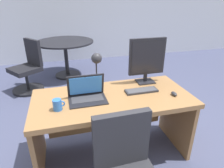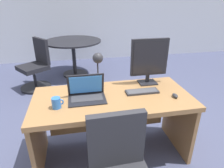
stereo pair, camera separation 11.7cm
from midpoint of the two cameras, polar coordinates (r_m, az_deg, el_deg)
The scene contains 11 objects.
ground at distance 3.60m, azimuth -3.58°, elevation -2.85°, with size 12.00×12.00×0.00m, color #474C6B.
back_wall at distance 5.42m, azimuth -7.46°, elevation 21.66°, with size 10.00×0.10×2.80m, color silver.
desk at distance 2.08m, azimuth 1.60°, elevation -7.86°, with size 1.57×0.73×0.73m.
monitor at distance 2.19m, azimuth 12.29°, elevation 7.10°, with size 0.41×0.16×0.51m.
laptop at distance 1.91m, azimuth -5.70°, elevation -2.00°, with size 0.36×0.25×0.24m.
keyboard at distance 2.06m, azimuth 10.33°, elevation -2.19°, with size 0.34×0.12×0.02m.
mouse at distance 2.04m, azimuth 19.38°, elevation -3.24°, with size 0.05×0.08×0.04m.
desk_lamp at distance 2.05m, azimuth -2.49°, elevation 6.21°, with size 0.12×0.14×0.38m.
coffee_mug at distance 1.79m, azimuth -14.01°, elevation -5.36°, with size 0.11×0.08×0.10m.
meeting_table at distance 4.34m, azimuth -10.39°, elevation 9.88°, with size 1.19×1.19×0.77m.
meeting_chair_near at distance 3.94m, azimuth -20.31°, elevation 4.11°, with size 0.65×0.65×0.93m.
Camera 2 is at (-0.34, -1.69, 1.65)m, focal length 31.52 mm.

